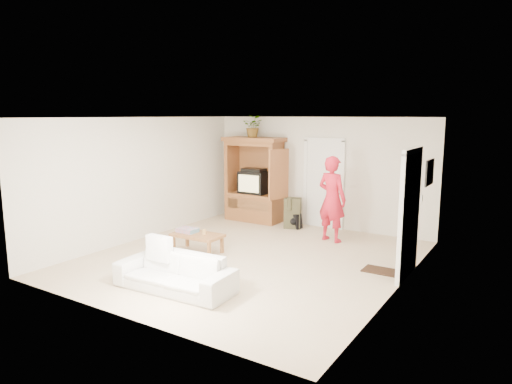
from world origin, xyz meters
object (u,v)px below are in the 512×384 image
sofa (175,273)px  armoire (255,185)px  coffee_table (197,236)px  man (332,199)px

sofa → armoire: bearing=104.6°
coffee_table → sofa: bearing=-62.1°
man → coffee_table: man is taller
sofa → coffee_table: size_ratio=1.88×
man → sofa: 4.01m
man → sofa: (-0.92, -3.85, -0.63)m
man → coffee_table: size_ratio=1.81×
coffee_table → armoire: bearing=98.7°
man → coffee_table: (-1.87, -2.16, -0.59)m
armoire → coffee_table: size_ratio=2.09×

